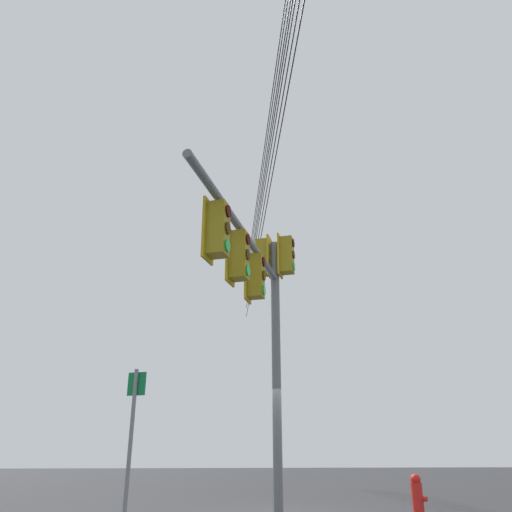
# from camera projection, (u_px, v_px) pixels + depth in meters

# --- Properties ---
(signal_mast_assembly) EXTENTS (5.52, 2.37, 6.14)m
(signal_mast_assembly) POSITION_uv_depth(u_px,v_px,m) (260.00, 286.00, 10.34)
(signal_mast_assembly) COLOR slate
(signal_mast_assembly) RESTS_ON ground
(route_sign_primary) EXTENTS (0.17, 0.33, 2.59)m
(route_sign_primary) POSITION_uv_depth(u_px,v_px,m) (132.00, 429.00, 8.45)
(route_sign_primary) COLOR slate
(route_sign_primary) RESTS_ON ground
(fire_hydrant) EXTENTS (0.26, 0.29, 0.81)m
(fire_hydrant) POSITION_uv_depth(u_px,v_px,m) (417.00, 496.00, 9.86)
(fire_hydrant) COLOR red
(fire_hydrant) RESTS_ON ground
(overhead_wire_span) EXTENTS (26.38, 0.31, 2.91)m
(overhead_wire_span) POSITION_uv_depth(u_px,v_px,m) (269.00, 153.00, 14.51)
(overhead_wire_span) COLOR black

